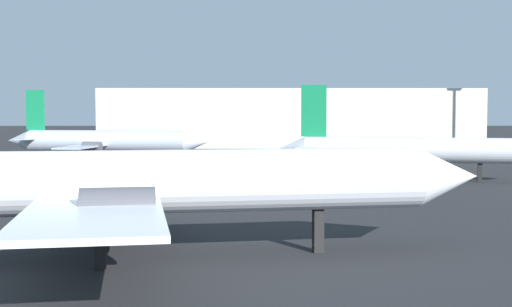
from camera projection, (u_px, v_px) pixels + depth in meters
The scene contains 4 objects.
airplane_on_taxiway at pixel (123, 182), 31.99m from camera, with size 33.96×25.14×10.73m.
airplane_far_left at pixel (406, 150), 68.21m from camera, with size 25.72×22.80×9.36m.
airplane_far_right at pixel (105, 141), 86.83m from camera, with size 26.01×20.92×9.38m.
terminal_building at pixel (288, 118), 136.23m from camera, with size 69.78×23.23×10.76m, color beige.
Camera 1 is at (-0.52, -8.54, 6.84)m, focal length 49.19 mm.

